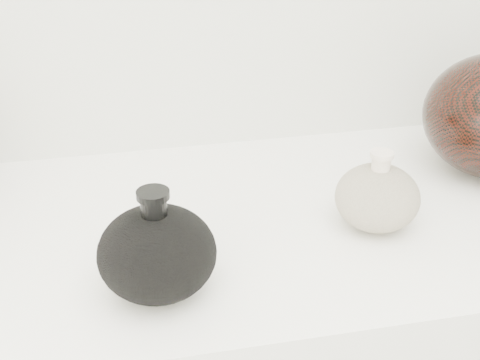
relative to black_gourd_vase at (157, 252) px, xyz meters
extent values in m
cube|color=white|center=(0.12, 0.13, -0.07)|extent=(1.20, 0.50, 0.03)
ellipsoid|color=black|center=(0.00, 0.00, 0.00)|extent=(0.14, 0.14, 0.11)
cylinder|color=black|center=(0.00, 0.00, 0.06)|extent=(0.03, 0.03, 0.03)
cylinder|color=black|center=(0.00, 0.00, 0.08)|extent=(0.04, 0.04, 0.01)
ellipsoid|color=beige|center=(0.30, 0.08, -0.01)|extent=(0.12, 0.12, 0.09)
cylinder|color=beige|center=(0.30, 0.08, 0.04)|extent=(0.03, 0.03, 0.03)
cylinder|color=beige|center=(0.30, 0.08, 0.05)|extent=(0.03, 0.03, 0.01)
camera|label=1|loc=(-0.04, -0.63, 0.43)|focal=50.00mm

